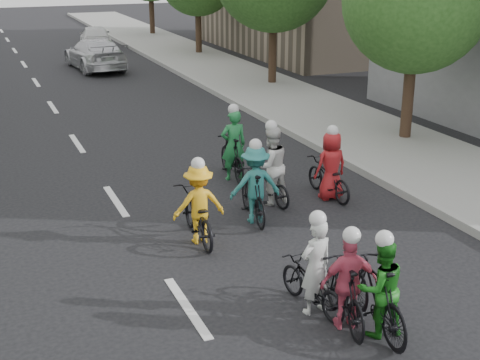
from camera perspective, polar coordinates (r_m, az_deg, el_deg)
ground at (r=10.59m, az=-4.54°, el=-10.77°), size 120.00×120.00×0.00m
sidewalk_right at (r=22.25m, az=7.05°, el=5.47°), size 4.00×80.00×0.15m
curb_right at (r=21.37m, az=2.47°, el=5.08°), size 0.18×80.00×0.18m
tree_r_0 at (r=19.27m, az=14.80°, el=14.64°), size 4.00×4.00×5.97m
cyclist_0 at (r=10.31m, az=6.26°, el=-8.35°), size 0.77×1.59×1.67m
cyclist_1 at (r=9.86m, az=11.67°, el=-9.41°), size 0.77×1.86×1.62m
cyclist_2 at (r=12.60m, az=-3.61°, el=-2.61°), size 1.02×1.91×1.68m
cyclist_3 at (r=9.96m, az=9.05°, el=-9.16°), size 0.90×1.72×1.60m
cyclist_4 at (r=14.91m, az=7.64°, el=0.62°), size 0.77×1.70×1.68m
cyclist_5 at (r=16.02m, az=-0.64°, el=2.34°), size 0.65×1.78×1.86m
cyclist_6 at (r=14.47m, az=2.55°, el=0.58°), size 0.91×1.67×1.87m
cyclist_7 at (r=13.48m, az=1.22°, el=-0.80°), size 1.11×1.81×1.75m
follow_car_lead at (r=31.88m, az=-12.28°, el=10.47°), size 2.36×5.02×1.42m
follow_car_trail at (r=38.40m, az=-12.24°, el=11.84°), size 2.14×4.16×1.35m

